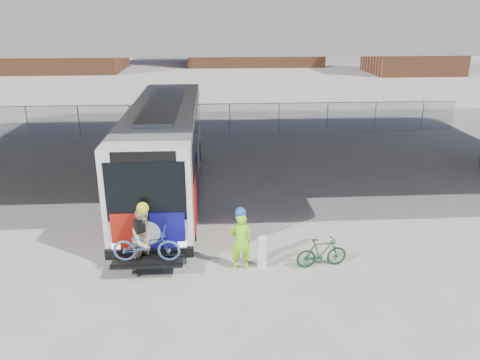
{
  "coord_description": "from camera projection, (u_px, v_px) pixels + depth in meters",
  "views": [
    {
      "loc": [
        -0.14,
        -15.9,
        7.08
      ],
      "look_at": [
        0.81,
        -0.83,
        1.6
      ],
      "focal_mm": 35.0,
      "sensor_mm": 36.0,
      "label": 1
    }
  ],
  "objects": [
    {
      "name": "overpass",
      "position": [
        212.0,
        25.0,
        18.86
      ],
      "size": [
        40.0,
        16.0,
        7.95
      ],
      "color": "#605E59",
      "rests_on": "ground"
    },
    {
      "name": "brick_buildings",
      "position": [
        219.0,
        24.0,
        60.81
      ],
      "size": [
        54.0,
        22.0,
        12.0
      ],
      "color": "brown",
      "rests_on": "ground"
    },
    {
      "name": "bike_parked",
      "position": [
        322.0,
        253.0,
        13.59
      ],
      "size": [
        1.57,
        0.63,
        0.92
      ],
      "primitive_type": "imported",
      "rotation": [
        0.0,
        0.0,
        1.7
      ],
      "color": "#133B1D",
      "rests_on": "ground"
    },
    {
      "name": "chainlink_fence",
      "position": [
        213.0,
        110.0,
        28.12
      ],
      "size": [
        30.0,
        0.06,
        30.0
      ],
      "color": "gray",
      "rests_on": "ground"
    },
    {
      "name": "bollard",
      "position": [
        262.0,
        250.0,
        13.52
      ],
      "size": [
        0.27,
        0.27,
        1.04
      ],
      "color": "white",
      "rests_on": "ground"
    },
    {
      "name": "cyclist_hivis",
      "position": [
        241.0,
        239.0,
        13.35
      ],
      "size": [
        0.65,
        0.44,
        1.92
      ],
      "rotation": [
        0.0,
        0.0,
        3.18
      ],
      "color": "#94FD1A",
      "rests_on": "ground"
    },
    {
      "name": "bus",
      "position": [
        165.0,
        143.0,
        18.72
      ],
      "size": [
        2.67,
        12.93,
        3.69
      ],
      "color": "silver",
      "rests_on": "ground"
    },
    {
      "name": "cyclist_tan",
      "position": [
        145.0,
        240.0,
        13.16
      ],
      "size": [
        1.2,
        1.19,
        2.15
      ],
      "rotation": [
        0.0,
        0.0,
        0.75
      ],
      "color": "tan",
      "rests_on": "ground"
    },
    {
      "name": "ground",
      "position": [
        217.0,
        213.0,
        17.35
      ],
      "size": [
        160.0,
        160.0,
        0.0
      ],
      "primitive_type": "plane",
      "color": "#9E9991",
      "rests_on": "ground"
    }
  ]
}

